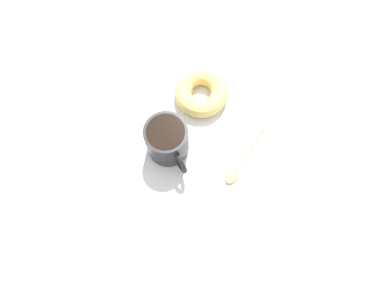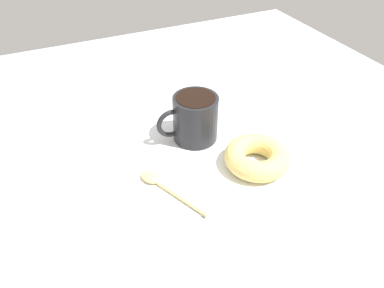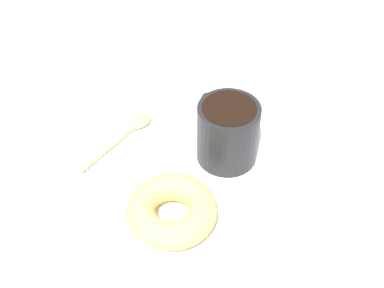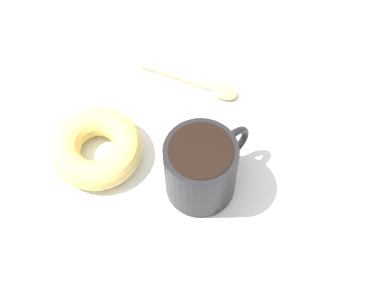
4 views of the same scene
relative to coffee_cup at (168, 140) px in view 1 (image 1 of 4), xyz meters
The scene contains 5 objects.
ground_plane 8.07cm from the coffee_cup, 119.49° to the right, with size 120.00×120.00×2.00cm, color #B2BCC6.
napkin 6.66cm from the coffee_cup, 120.25° to the right, with size 28.44×28.44×0.30cm, color white.
coffee_cup is the anchor object (origin of this frame).
donut 13.71cm from the coffee_cup, 61.89° to the right, with size 11.27×11.27×3.62cm, color #E5C66B.
spoon 14.96cm from the coffee_cup, 139.01° to the right, with size 7.03×13.52×0.90cm.
Camera 1 is at (-20.63, 14.01, 72.29)cm, focal length 35.00 mm.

